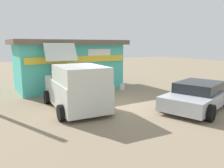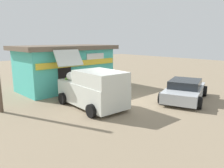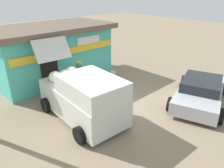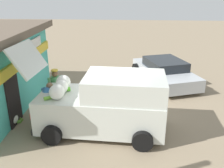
{
  "view_description": "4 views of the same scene",
  "coord_description": "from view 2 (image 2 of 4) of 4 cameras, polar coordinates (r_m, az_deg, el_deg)",
  "views": [
    {
      "loc": [
        -4.88,
        -8.7,
        2.8
      ],
      "look_at": [
        0.4,
        0.74,
        0.84
      ],
      "focal_mm": 35.51,
      "sensor_mm": 36.0,
      "label": 1
    },
    {
      "loc": [
        -8.18,
        -8.31,
        3.42
      ],
      "look_at": [
        -0.01,
        0.58,
        0.93
      ],
      "focal_mm": 34.35,
      "sensor_mm": 36.0,
      "label": 2
    },
    {
      "loc": [
        -5.9,
        -6.13,
        4.86
      ],
      "look_at": [
        0.06,
        0.43,
        0.93
      ],
      "focal_mm": 34.46,
      "sensor_mm": 36.0,
      "label": 3
    },
    {
      "loc": [
        -8.76,
        -0.54,
        4.4
      ],
      "look_at": [
        0.74,
        0.17,
        0.72
      ],
      "focal_mm": 39.41,
      "sensor_mm": 36.0,
      "label": 4
    }
  ],
  "objects": [
    {
      "name": "storefront_bar",
      "position": [
        15.56,
        -12.21,
        4.53
      ],
      "size": [
        6.94,
        4.02,
        3.04
      ],
      "color": "#4CC6B7",
      "rests_on": "ground_plane"
    },
    {
      "name": "parked_sedan",
      "position": [
        13.07,
        18.78,
        -1.58
      ],
      "size": [
        4.57,
        3.23,
        1.18
      ],
      "color": "#B2B7BC",
      "rests_on": "ground_plane"
    },
    {
      "name": "customer_bending",
      "position": [
        12.64,
        -10.32,
        0.02
      ],
      "size": [
        0.77,
        0.63,
        1.5
      ],
      "color": "#4C4C51",
      "rests_on": "ground_plane"
    },
    {
      "name": "ground_plane",
      "position": [
        12.15,
        1.9,
        -4.69
      ],
      "size": [
        60.0,
        60.0,
        0.0
      ],
      "primitive_type": "plane",
      "color": "gray"
    },
    {
      "name": "vendor_standing",
      "position": [
        13.23,
        -6.16,
        0.92
      ],
      "size": [
        0.48,
        0.48,
        1.69
      ],
      "color": "#4C4C51",
      "rests_on": "ground_plane"
    },
    {
      "name": "unloaded_banana_pile",
      "position": [
        13.96,
        -12.93,
        -1.99
      ],
      "size": [
        0.84,
        0.82,
        0.43
      ],
      "color": "silver",
      "rests_on": "ground_plane"
    },
    {
      "name": "paint_bucket",
      "position": [
        15.52,
        0.75,
        -0.38
      ],
      "size": [
        0.3,
        0.3,
        0.36
      ],
      "primitive_type": "cylinder",
      "color": "silver",
      "rests_on": "ground_plane"
    },
    {
      "name": "delivery_van",
      "position": [
        11.0,
        -5.07,
        -1.26
      ],
      "size": [
        2.31,
        4.65,
        2.86
      ],
      "color": "silver",
      "rests_on": "ground_plane"
    }
  ]
}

